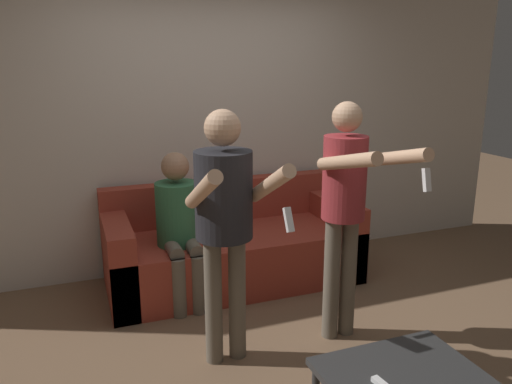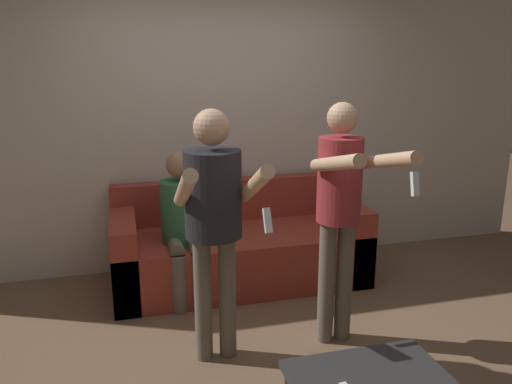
% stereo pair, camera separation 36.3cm
% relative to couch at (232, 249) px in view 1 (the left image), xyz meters
% --- Properties ---
extents(ground_plane, '(14.00, 14.00, 0.00)m').
position_rel_couch_xyz_m(ground_plane, '(-0.08, -1.19, -0.29)').
color(ground_plane, brown).
extents(wall_back, '(6.40, 0.06, 2.70)m').
position_rel_couch_xyz_m(wall_back, '(-0.08, 0.48, 1.06)').
color(wall_back, beige).
rests_on(wall_back, ground_plane).
extents(couch, '(2.13, 0.90, 0.84)m').
position_rel_couch_xyz_m(couch, '(0.00, 0.00, 0.00)').
color(couch, '#9E3828').
rests_on(couch, ground_plane).
extents(person_standing_left, '(0.47, 0.73, 1.61)m').
position_rel_couch_xyz_m(person_standing_left, '(-0.41, -1.14, 0.72)').
color(person_standing_left, '#6B6051').
rests_on(person_standing_left, ground_plane).
extents(person_standing_right, '(0.41, 0.76, 1.63)m').
position_rel_couch_xyz_m(person_standing_right, '(0.41, -1.15, 0.71)').
color(person_standing_right, '#6B6051').
rests_on(person_standing_right, ground_plane).
extents(person_seated, '(0.33, 0.54, 1.20)m').
position_rel_couch_xyz_m(person_seated, '(-0.50, -0.20, 0.38)').
color(person_seated, '#6B6051').
rests_on(person_seated, ground_plane).
extents(coffee_table, '(0.75, 0.56, 0.43)m').
position_rel_couch_xyz_m(coffee_table, '(0.14, -2.17, 0.09)').
color(coffee_table, '#2D2D2D').
rests_on(coffee_table, ground_plane).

